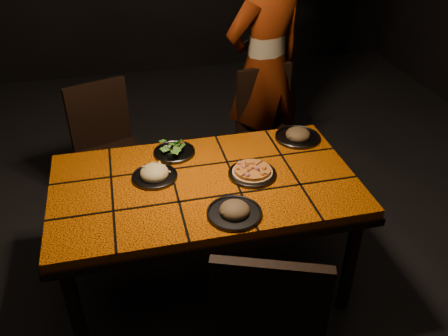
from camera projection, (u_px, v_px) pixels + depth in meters
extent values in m
cube|color=black|center=(207.00, 283.00, 2.93)|extent=(6.00, 7.00, 0.04)
cube|color=#DA6106|center=(205.00, 185.00, 2.52)|extent=(1.60, 0.90, 0.05)
cube|color=black|center=(205.00, 191.00, 2.54)|extent=(1.62, 0.92, 0.04)
cylinder|color=black|center=(76.00, 314.00, 2.30)|extent=(0.07, 0.07, 0.66)
cylinder|color=black|center=(349.00, 264.00, 2.57)|extent=(0.07, 0.07, 0.66)
cylinder|color=black|center=(79.00, 219.00, 2.90)|extent=(0.07, 0.07, 0.66)
cylinder|color=black|center=(300.00, 187.00, 3.18)|extent=(0.07, 0.07, 0.66)
cube|color=black|center=(268.00, 314.00, 2.11)|extent=(0.57, 0.57, 0.04)
cube|color=black|center=(268.00, 311.00, 1.80)|extent=(0.43, 0.20, 0.49)
cylinder|color=black|center=(303.00, 322.00, 2.38)|extent=(0.04, 0.04, 0.46)
cylinder|color=black|center=(231.00, 315.00, 2.42)|extent=(0.04, 0.04, 0.46)
cube|color=black|center=(113.00, 158.00, 3.26)|extent=(0.54, 0.54, 0.04)
cube|color=black|center=(98.00, 114.00, 3.25)|extent=(0.41, 0.17, 0.46)
cylinder|color=black|center=(103.00, 206.00, 3.19)|extent=(0.04, 0.04, 0.43)
cylinder|color=black|center=(149.00, 190.00, 3.34)|extent=(0.04, 0.04, 0.43)
cylinder|color=black|center=(87.00, 181.00, 3.43)|extent=(0.04, 0.04, 0.43)
cylinder|color=black|center=(131.00, 167.00, 3.58)|extent=(0.04, 0.04, 0.43)
cube|color=black|center=(275.00, 140.00, 3.45)|extent=(0.51, 0.51, 0.04)
cube|color=black|center=(264.00, 97.00, 3.45)|extent=(0.43, 0.13, 0.47)
cylinder|color=black|center=(264.00, 185.00, 3.39)|extent=(0.04, 0.04, 0.44)
cylinder|color=black|center=(305.00, 173.00, 3.51)|extent=(0.04, 0.04, 0.44)
cylinder|color=black|center=(242.00, 161.00, 3.65)|extent=(0.04, 0.04, 0.44)
cylinder|color=black|center=(281.00, 151.00, 3.77)|extent=(0.04, 0.04, 0.44)
imported|color=brown|center=(265.00, 68.00, 3.42)|extent=(0.77, 0.64, 1.82)
cylinder|color=#333337|center=(252.00, 174.00, 2.54)|extent=(0.26, 0.26, 0.01)
torus|color=#333337|center=(252.00, 173.00, 2.54)|extent=(0.26, 0.26, 0.01)
cylinder|color=tan|center=(252.00, 172.00, 2.54)|extent=(0.31, 0.31, 0.01)
cylinder|color=#CB7B34|center=(252.00, 170.00, 2.53)|extent=(0.27, 0.27, 0.02)
cylinder|color=#333337|center=(155.00, 177.00, 2.52)|extent=(0.24, 0.24, 0.01)
torus|color=#333337|center=(155.00, 176.00, 2.52)|extent=(0.24, 0.24, 0.01)
ellipsoid|color=beige|center=(154.00, 173.00, 2.51)|extent=(0.15, 0.15, 0.08)
cylinder|color=#333337|center=(174.00, 153.00, 2.73)|extent=(0.24, 0.24, 0.01)
torus|color=#333337|center=(174.00, 151.00, 2.73)|extent=(0.24, 0.24, 0.01)
cylinder|color=#333337|center=(234.00, 214.00, 2.27)|extent=(0.27, 0.27, 0.01)
torus|color=#333337|center=(234.00, 212.00, 2.26)|extent=(0.27, 0.27, 0.01)
ellipsoid|color=brown|center=(234.00, 209.00, 2.25)|extent=(0.16, 0.16, 0.09)
cylinder|color=#333337|center=(298.00, 138.00, 2.88)|extent=(0.27, 0.27, 0.01)
torus|color=#333337|center=(298.00, 136.00, 2.87)|extent=(0.28, 0.28, 0.01)
ellipsoid|color=brown|center=(298.00, 133.00, 2.86)|extent=(0.16, 0.16, 0.09)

